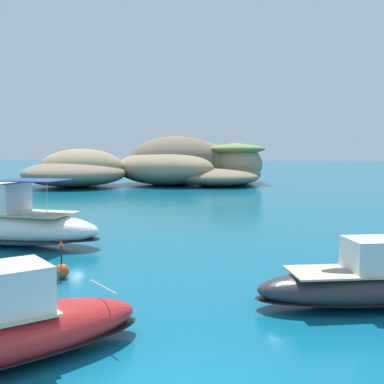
{
  "coord_description": "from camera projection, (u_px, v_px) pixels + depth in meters",
  "views": [
    {
      "loc": [
        2.01,
        -8.79,
        4.94
      ],
      "look_at": [
        -3.26,
        21.42,
        2.23
      ],
      "focal_mm": 45.04,
      "sensor_mm": 36.0,
      "label": 1
    }
  ],
  "objects": [
    {
      "name": "channel_buoy",
      "position": [
        62.0,
        270.0,
        18.47
      ],
      "size": [
        0.56,
        0.56,
        1.48
      ],
      "color": "#E54C19",
      "rests_on": "ground"
    },
    {
      "name": "islet_large",
      "position": [
        137.0,
        166.0,
        67.61
      ],
      "size": [
        29.66,
        25.82,
        6.89
      ],
      "color": "#84755B",
      "rests_on": "ground"
    },
    {
      "name": "islet_small",
      "position": [
        227.0,
        167.0,
        69.34
      ],
      "size": [
        16.86,
        20.74,
        5.98
      ],
      "color": "#84755B",
      "rests_on": "ground"
    },
    {
      "name": "motorboat_charcoal",
      "position": [
        369.0,
        283.0,
        15.2
      ],
      "size": [
        7.6,
        4.11,
        2.15
      ],
      "color": "#2D2D33",
      "rests_on": "ground"
    },
    {
      "name": "motorboat_white",
      "position": [
        3.0,
        224.0,
        25.09
      ],
      "size": [
        11.17,
        4.29,
        3.41
      ],
      "color": "white",
      "rests_on": "ground"
    }
  ]
}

